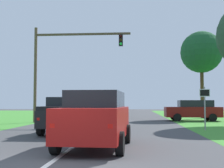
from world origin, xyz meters
The scene contains 7 objects.
ground_plane centered at (0.00, 9.75, 0.00)m, with size 120.00×120.00×0.00m, color #424244.
red_suv_near centered at (0.84, 3.09, 1.04)m, with size 2.37×4.84×1.97m.
pickup_truck_lead centered at (-1.28, 8.19, 0.95)m, with size 2.25×4.99×1.85m.
traffic_light centered at (-3.80, 16.64, 5.10)m, with size 7.82×0.40×7.70m.
keep_moving_sign centered at (6.21, 10.46, 1.60)m, with size 0.60×0.09×2.49m.
crossing_suv_far centered at (7.26, 19.78, 0.94)m, with size 4.80×2.19×1.80m.
extra_tree_1 centered at (9.10, 24.67, 6.80)m, with size 4.32×4.32×9.00m.
Camera 1 is at (2.21, -7.69, 1.56)m, focal length 49.55 mm.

